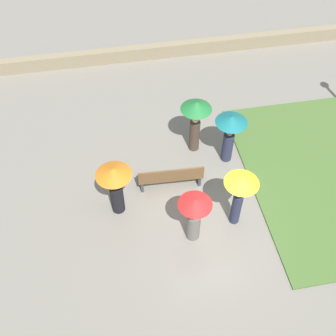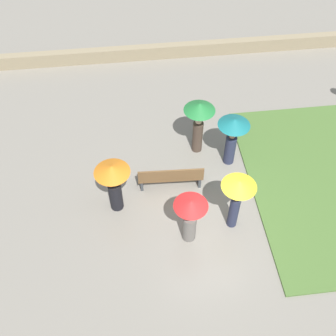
{
  "view_description": "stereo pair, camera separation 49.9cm",
  "coord_description": "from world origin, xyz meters",
  "px_view_note": "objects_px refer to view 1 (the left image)",
  "views": [
    {
      "loc": [
        2.44,
        6.5,
        10.34
      ],
      "look_at": [
        0.99,
        -1.46,
        0.85
      ],
      "focal_mm": 45.0,
      "sensor_mm": 36.0,
      "label": 1
    },
    {
      "loc": [
        1.95,
        6.58,
        10.34
      ],
      "look_at": [
        0.99,
        -1.46,
        0.85
      ],
      "focal_mm": 45.0,
      "sensor_mm": 36.0,
      "label": 2
    }
  ],
  "objects_px": {
    "crowd_person_green": "(196,116)",
    "crowd_person_teal": "(230,130)",
    "park_bench": "(171,177)",
    "crowd_person_yellow": "(240,191)",
    "crowd_person_red": "(194,214)",
    "crowd_person_orange": "(115,183)"
  },
  "relations": [
    {
      "from": "crowd_person_red",
      "to": "crowd_person_green",
      "type": "bearing_deg",
      "value": -88.62
    },
    {
      "from": "park_bench",
      "to": "crowd_person_green",
      "type": "distance_m",
      "value": 2.06
    },
    {
      "from": "crowd_person_yellow",
      "to": "crowd_person_orange",
      "type": "distance_m",
      "value": 3.42
    },
    {
      "from": "park_bench",
      "to": "crowd_person_teal",
      "type": "height_order",
      "value": "crowd_person_teal"
    },
    {
      "from": "crowd_person_red",
      "to": "crowd_person_orange",
      "type": "relative_size",
      "value": 0.93
    },
    {
      "from": "park_bench",
      "to": "crowd_person_teal",
      "type": "xyz_separation_m",
      "value": [
        -2.0,
        -0.83,
        0.81
      ]
    },
    {
      "from": "crowd_person_yellow",
      "to": "crowd_person_teal",
      "type": "bearing_deg",
      "value": 50.58
    },
    {
      "from": "crowd_person_red",
      "to": "crowd_person_teal",
      "type": "distance_m",
      "value": 3.19
    },
    {
      "from": "crowd_person_green",
      "to": "park_bench",
      "type": "bearing_deg",
      "value": -63.02
    },
    {
      "from": "crowd_person_teal",
      "to": "park_bench",
      "type": "bearing_deg",
      "value": -157.91
    },
    {
      "from": "crowd_person_red",
      "to": "crowd_person_teal",
      "type": "xyz_separation_m",
      "value": [
        -1.71,
        -2.68,
        0.2
      ]
    },
    {
      "from": "crowd_person_green",
      "to": "crowd_person_orange",
      "type": "distance_m",
      "value": 3.42
    },
    {
      "from": "crowd_person_green",
      "to": "crowd_person_red",
      "type": "xyz_separation_m",
      "value": [
        0.77,
        3.33,
        -0.34
      ]
    },
    {
      "from": "park_bench",
      "to": "crowd_person_red",
      "type": "distance_m",
      "value": 1.97
    },
    {
      "from": "crowd_person_green",
      "to": "crowd_person_teal",
      "type": "distance_m",
      "value": 1.15
    },
    {
      "from": "crowd_person_red",
      "to": "crowd_person_teal",
      "type": "bearing_deg",
      "value": -108.16
    },
    {
      "from": "crowd_person_red",
      "to": "crowd_person_teal",
      "type": "relative_size",
      "value": 0.92
    },
    {
      "from": "crowd_person_orange",
      "to": "crowd_person_green",
      "type": "bearing_deg",
      "value": 47.37
    },
    {
      "from": "crowd_person_teal",
      "to": "crowd_person_orange",
      "type": "bearing_deg",
      "value": -159.86
    },
    {
      "from": "crowd_person_yellow",
      "to": "crowd_person_orange",
      "type": "xyz_separation_m",
      "value": [
        3.26,
        -1.01,
        -0.18
      ]
    },
    {
      "from": "park_bench",
      "to": "crowd_person_yellow",
      "type": "bearing_deg",
      "value": 138.07
    },
    {
      "from": "crowd_person_green",
      "to": "crowd_person_red",
      "type": "bearing_deg",
      "value": -40.54
    }
  ]
}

